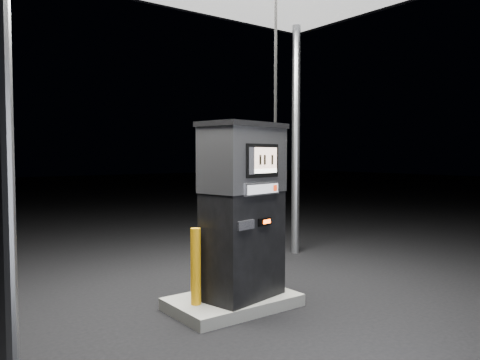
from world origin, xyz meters
TOP-DOWN VIEW (x-y plane):
  - ground at (0.00, 0.00)m, footprint 80.00×80.00m
  - pump_island at (0.00, 0.00)m, footprint 1.60×1.00m
  - fuel_dispenser at (0.09, -0.10)m, footprint 1.27×0.87m
  - bollard_left at (-0.55, 0.00)m, footprint 0.14×0.14m
  - bollard_right at (0.74, -0.01)m, footprint 0.11×0.11m

SIDE VIEW (x-z plane):
  - ground at x=0.00m, z-range 0.00..0.00m
  - pump_island at x=0.00m, z-range 0.00..0.15m
  - bollard_right at x=0.74m, z-range 0.15..0.92m
  - bollard_left at x=-0.55m, z-range 0.15..1.08m
  - fuel_dispenser at x=0.09m, z-range -1.01..3.57m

